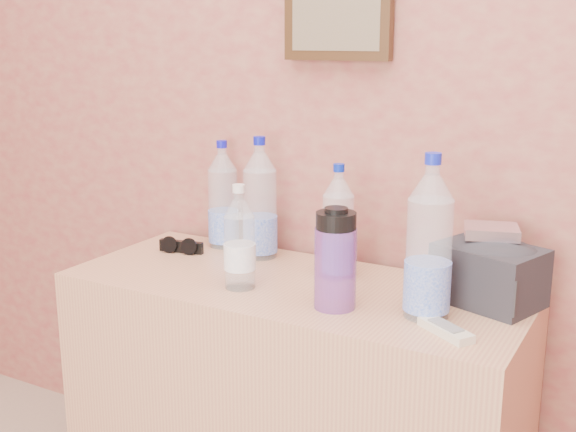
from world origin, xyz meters
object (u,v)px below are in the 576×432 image
object	(u,v)px
pet_large_c	(338,227)
toiletry_bag	(489,271)
pet_large_a	(260,205)
pet_large_d	(429,246)
dresser	(293,413)
nalgene_bottle	(335,259)
foil_packet	(491,231)
ac_remote	(446,330)
sunglasses	(181,247)
pet_small	(240,243)
pet_large_b	(223,200)

from	to	relation	value
pet_large_c	toiletry_bag	xyz separation A→B (m)	(0.39, -0.00, -0.05)
pet_large_a	pet_large_d	bearing A→B (deg)	-20.30
dresser	toiletry_bag	world-z (taller)	toiletry_bag
nalgene_bottle	foil_packet	bearing A→B (deg)	37.01
pet_large_d	ac_remote	bearing A→B (deg)	-47.98
pet_large_a	pet_large_c	bearing A→B (deg)	-10.82
dresser	toiletry_bag	distance (m)	0.65
pet_large_a	sunglasses	bearing A→B (deg)	-160.89
foil_packet	toiletry_bag	bearing A→B (deg)	-74.47
dresser	nalgene_bottle	xyz separation A→B (m)	(0.17, -0.10, 0.48)
pet_large_a	nalgene_bottle	world-z (taller)	pet_large_a
pet_large_d	pet_small	bearing A→B (deg)	-174.95
dresser	nalgene_bottle	bearing A→B (deg)	-31.81
pet_large_b	toiletry_bag	world-z (taller)	pet_large_b
pet_large_a	pet_large_c	distance (m)	0.27
pet_large_a	pet_large_b	bearing A→B (deg)	165.30
dresser	sunglasses	bearing A→B (deg)	169.53
pet_large_a	pet_large_c	world-z (taller)	pet_large_a
pet_small	nalgene_bottle	xyz separation A→B (m)	(0.26, -0.01, 0.00)
dresser	pet_large_b	xyz separation A→B (m)	(-0.34, 0.19, 0.50)
toiletry_bag	pet_large_c	bearing A→B (deg)	-161.81
pet_large_a	toiletry_bag	distance (m)	0.66
dresser	pet_small	xyz separation A→B (m)	(-0.10, -0.09, 0.48)
pet_small	ac_remote	world-z (taller)	pet_small
pet_large_a	foil_packet	distance (m)	0.65
pet_small	sunglasses	world-z (taller)	pet_small
pet_large_b	nalgene_bottle	size ratio (longest dim) A/B	1.34
toiletry_bag	foil_packet	distance (m)	0.09
pet_large_b	foil_packet	size ratio (longest dim) A/B	2.60
pet_large_a	pet_large_b	distance (m)	0.16
pet_large_d	foil_packet	distance (m)	0.20
nalgene_bottle	foil_packet	distance (m)	0.37
pet_large_b	toiletry_bag	size ratio (longest dim) A/B	1.39
sunglasses	foil_packet	size ratio (longest dim) A/B	1.10
pet_large_b	foil_packet	distance (m)	0.80
pet_large_a	ac_remote	world-z (taller)	pet_large_a
pet_large_b	pet_large_c	xyz separation A→B (m)	(0.42, -0.09, -0.01)
toiletry_bag	pet_large_b	bearing A→B (deg)	-167.91
pet_small	pet_large_a	bearing A→B (deg)	110.24
pet_large_b	toiletry_bag	bearing A→B (deg)	-6.65
nalgene_bottle	sunglasses	world-z (taller)	nalgene_bottle
toiletry_bag	pet_large_d	bearing A→B (deg)	-104.38
pet_large_a	pet_small	size ratio (longest dim) A/B	1.31
pet_small	nalgene_bottle	distance (m)	0.26
pet_small	pet_large_c	bearing A→B (deg)	48.54
foil_packet	ac_remote	bearing A→B (deg)	-95.42
foil_packet	pet_large_d	bearing A→B (deg)	-118.34
pet_large_c	pet_large_d	bearing A→B (deg)	-28.01
pet_large_b	sunglasses	distance (m)	0.18
pet_small	ac_remote	distance (m)	0.55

